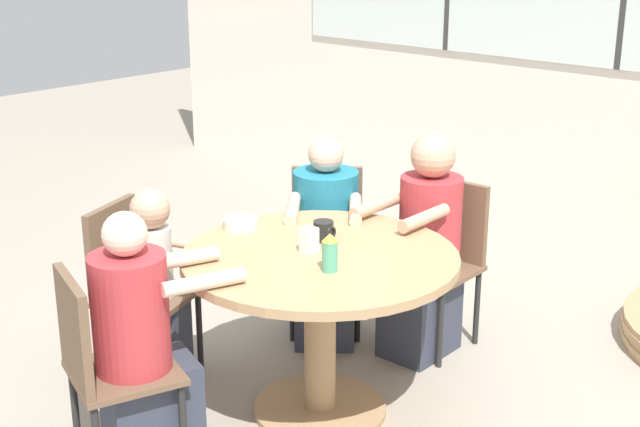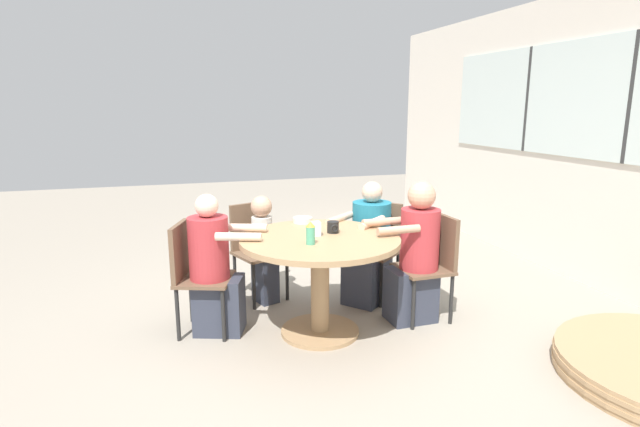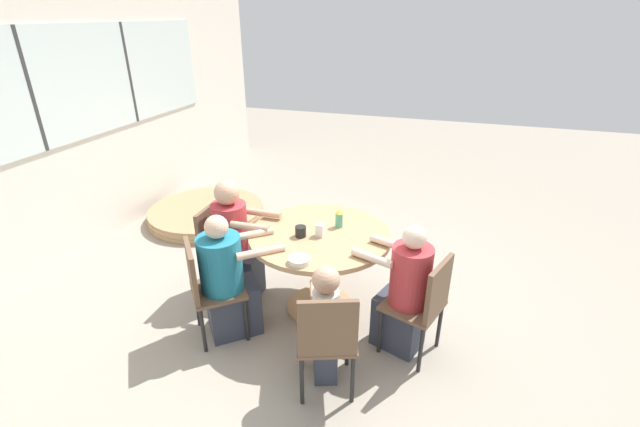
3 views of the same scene
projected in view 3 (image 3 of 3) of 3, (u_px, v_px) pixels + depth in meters
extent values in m
plane|color=gray|center=(320.00, 307.00, 3.88)|extent=(16.00, 16.00, 0.00)
cube|color=silver|center=(38.00, 131.00, 4.07)|extent=(8.40, 0.06, 2.80)
cube|color=silver|center=(30.00, 91.00, 3.90)|extent=(5.20, 0.02, 1.12)
cube|color=#333333|center=(31.00, 91.00, 3.90)|extent=(0.04, 0.01, 1.12)
cube|color=#333333|center=(129.00, 74.00, 5.02)|extent=(0.04, 0.01, 1.12)
cylinder|color=tan|center=(320.00, 235.00, 3.57)|extent=(1.19, 1.19, 0.04)
cylinder|color=tan|center=(320.00, 274.00, 3.73)|extent=(0.14, 0.14, 0.72)
cylinder|color=tan|center=(320.00, 306.00, 3.88)|extent=(0.60, 0.60, 0.03)
cube|color=brown|center=(412.00, 305.00, 3.23)|extent=(0.51, 0.51, 0.03)
cube|color=brown|center=(439.00, 289.00, 3.03)|extent=(0.37, 0.16, 0.42)
cylinder|color=black|center=(380.00, 331.00, 3.29)|extent=(0.03, 0.03, 0.41)
cylinder|color=black|center=(400.00, 309.00, 3.54)|extent=(0.03, 0.03, 0.41)
cylinder|color=black|center=(421.00, 350.00, 3.10)|extent=(0.03, 0.03, 0.41)
cylinder|color=black|center=(439.00, 325.00, 3.35)|extent=(0.03, 0.03, 0.41)
cube|color=brown|center=(218.00, 290.00, 3.40)|extent=(0.56, 0.56, 0.03)
cube|color=brown|center=(192.00, 271.00, 3.25)|extent=(0.31, 0.27, 0.42)
cylinder|color=black|center=(237.00, 296.00, 3.70)|extent=(0.03, 0.03, 0.41)
cylinder|color=black|center=(246.00, 320.00, 3.41)|extent=(0.03, 0.03, 0.41)
cylinder|color=black|center=(197.00, 305.00, 3.58)|extent=(0.03, 0.03, 0.41)
cylinder|color=black|center=(203.00, 330.00, 3.29)|extent=(0.03, 0.03, 0.41)
cube|color=brown|center=(229.00, 253.00, 3.93)|extent=(0.41, 0.41, 0.03)
cube|color=brown|center=(209.00, 229.00, 3.88)|extent=(0.38, 0.04, 0.42)
cylinder|color=black|center=(255.00, 266.00, 4.13)|extent=(0.03, 0.03, 0.41)
cylinder|color=black|center=(239.00, 286.00, 3.83)|extent=(0.03, 0.03, 0.41)
cylinder|color=black|center=(223.00, 261.00, 4.21)|extent=(0.03, 0.03, 0.41)
cylinder|color=black|center=(206.00, 280.00, 3.92)|extent=(0.03, 0.03, 0.41)
cube|color=brown|center=(326.00, 337.00, 2.91)|extent=(0.51, 0.51, 0.03)
cube|color=brown|center=(328.00, 329.00, 2.66)|extent=(0.17, 0.37, 0.42)
cylinder|color=black|center=(301.00, 345.00, 3.15)|extent=(0.03, 0.03, 0.41)
cylinder|color=black|center=(347.00, 343.00, 3.17)|extent=(0.03, 0.03, 0.41)
cylinder|color=black|center=(302.00, 381.00, 2.84)|extent=(0.03, 0.03, 0.41)
cylinder|color=black|center=(353.00, 379.00, 2.86)|extent=(0.03, 0.03, 0.41)
cube|color=#333847|center=(398.00, 322.00, 3.37)|extent=(0.37, 0.43, 0.44)
cylinder|color=#B23338|center=(411.00, 276.00, 3.14)|extent=(0.30, 0.30, 0.47)
sphere|color=beige|center=(415.00, 237.00, 3.01)|extent=(0.17, 0.17, 0.17)
cylinder|color=beige|center=(372.00, 258.00, 3.13)|extent=(0.17, 0.33, 0.06)
cylinder|color=beige|center=(390.00, 244.00, 3.33)|extent=(0.17, 0.33, 0.06)
cube|color=#333847|center=(234.00, 308.00, 3.53)|extent=(0.49, 0.51, 0.44)
cylinder|color=#1E7089|center=(221.00, 263.00, 3.31)|extent=(0.34, 0.34, 0.45)
sphere|color=#DBB293|center=(216.00, 227.00, 3.18)|extent=(0.18, 0.18, 0.18)
cylinder|color=#DBB293|center=(251.00, 235.00, 3.49)|extent=(0.29, 0.32, 0.06)
cylinder|color=#DBB293|center=(261.00, 252.00, 3.24)|extent=(0.29, 0.32, 0.06)
cube|color=#333847|center=(241.00, 274.00, 3.99)|extent=(0.29, 0.38, 0.44)
cylinder|color=#B23338|center=(230.00, 229.00, 3.81)|extent=(0.31, 0.31, 0.48)
sphere|color=tan|center=(227.00, 193.00, 3.66)|extent=(0.22, 0.22, 0.22)
cylinder|color=tan|center=(263.00, 213.00, 3.81)|extent=(0.07, 0.34, 0.06)
cylinder|color=tan|center=(250.00, 227.00, 3.57)|extent=(0.07, 0.34, 0.06)
cube|color=#333847|center=(325.00, 352.00, 3.07)|extent=(0.26, 0.23, 0.44)
cylinder|color=beige|center=(326.00, 312.00, 2.87)|extent=(0.18, 0.18, 0.33)
sphere|color=tan|center=(326.00, 280.00, 2.76)|extent=(0.19, 0.19, 0.19)
cylinder|color=tan|center=(313.00, 290.00, 2.98)|extent=(0.20, 0.11, 0.04)
cylinder|color=tan|center=(336.00, 289.00, 2.98)|extent=(0.20, 0.11, 0.04)
cylinder|color=black|center=(301.00, 231.00, 3.49)|extent=(0.09, 0.09, 0.09)
torus|color=black|center=(302.00, 229.00, 3.53)|extent=(0.01, 0.06, 0.06)
cylinder|color=#4CA57F|center=(339.00, 220.00, 3.64)|extent=(0.06, 0.06, 0.13)
cone|color=gold|center=(339.00, 211.00, 3.60)|extent=(0.07, 0.07, 0.03)
cube|color=silver|center=(320.00, 230.00, 3.49)|extent=(0.06, 0.06, 0.11)
cylinder|color=silver|center=(299.00, 260.00, 3.12)|extent=(0.16, 0.16, 0.04)
cylinder|color=tan|center=(207.00, 217.00, 5.56)|extent=(1.44, 1.44, 0.03)
cylinder|color=tan|center=(207.00, 215.00, 5.55)|extent=(1.46, 1.46, 0.03)
cylinder|color=tan|center=(207.00, 213.00, 5.54)|extent=(1.44, 1.44, 0.03)
cylinder|color=tan|center=(206.00, 211.00, 5.52)|extent=(1.46, 1.46, 0.03)
cylinder|color=tan|center=(206.00, 209.00, 5.51)|extent=(1.44, 1.44, 0.03)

